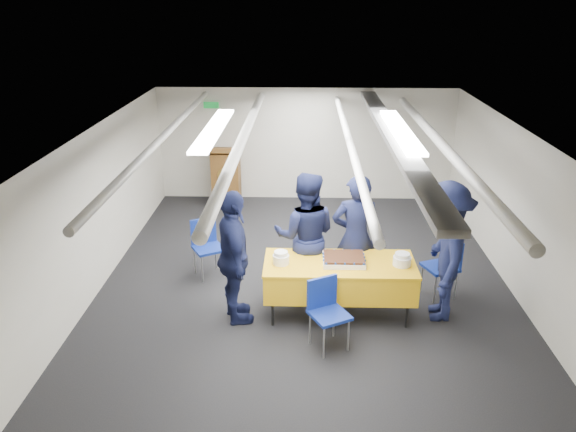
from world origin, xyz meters
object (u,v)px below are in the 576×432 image
at_px(serving_table, 339,277).
at_px(chair_left, 206,241).
at_px(sailor_b, 305,236).
at_px(sailor_c, 234,258).
at_px(podium, 226,176).
at_px(sheet_cake, 344,259).
at_px(sailor_a, 355,238).
at_px(chair_near, 326,306).
at_px(chair_right, 446,261).
at_px(sailor_d, 444,252).

distance_m(serving_table, chair_left, 2.26).
relative_size(serving_table, chair_left, 2.27).
distance_m(sailor_b, sailor_c, 1.14).
relative_size(podium, sailor_b, 0.68).
relative_size(sheet_cake, chair_left, 0.64).
xyz_separation_m(sailor_a, sailor_c, (-1.60, -0.66, -0.01)).
distance_m(sheet_cake, podium, 4.66).
relative_size(serving_table, sailor_b, 1.08).
bearing_deg(chair_near, podium, 110.86).
distance_m(serving_table, chair_right, 1.63).
bearing_deg(chair_right, chair_near, -143.72).
height_order(sailor_c, sailor_d, sailor_d).
height_order(serving_table, sailor_d, sailor_d).
relative_size(sheet_cake, chair_right, 0.64).
xyz_separation_m(sheet_cake, sailor_c, (-1.41, -0.18, 0.08)).
distance_m(sailor_c, sailor_d, 2.69).
distance_m(podium, sailor_a, 4.34).
xyz_separation_m(chair_right, chair_left, (-3.48, 0.57, 0.00)).
height_order(podium, chair_right, podium).
height_order(serving_table, podium, podium).
bearing_deg(sailor_c, sailor_a, -83.77).
bearing_deg(serving_table, chair_right, 20.46).
relative_size(chair_near, sailor_c, 0.48).
relative_size(sheet_cake, sailor_b, 0.30).
bearing_deg(sailor_a, chair_right, -177.65).
relative_size(serving_table, sheet_cake, 3.56).
relative_size(chair_near, sailor_a, 0.48).
bearing_deg(chair_right, sailor_b, -178.32).
xyz_separation_m(chair_near, chair_right, (1.72, 1.27, 0.00)).
distance_m(sheet_cake, chair_near, 0.80).
height_order(sailor_a, sailor_c, sailor_a).
bearing_deg(chair_left, sailor_b, -22.62).
distance_m(serving_table, sailor_c, 1.41).
xyz_separation_m(serving_table, chair_near, (-0.20, -0.70, -0.03)).
xyz_separation_m(chair_right, sailor_b, (-1.98, -0.06, 0.38)).
bearing_deg(sailor_c, sailor_d, -102.38).
bearing_deg(sailor_d, sailor_a, -106.66).
height_order(podium, sailor_b, sailor_b).
height_order(sheet_cake, sailor_c, sailor_c).
distance_m(serving_table, chair_near, 0.72).
bearing_deg(chair_near, sheet_cake, 70.61).
xyz_separation_m(sheet_cake, chair_right, (1.48, 0.57, -0.29)).
xyz_separation_m(chair_left, sailor_d, (3.28, -1.13, 0.41)).
height_order(sailor_b, sailor_c, sailor_b).
bearing_deg(sailor_a, serving_table, 62.48).
xyz_separation_m(sheet_cake, chair_near, (-0.25, -0.70, -0.29)).
bearing_deg(chair_left, sailor_d, -19.05).
bearing_deg(chair_right, sailor_d, -109.54).
height_order(chair_right, chair_left, same).
xyz_separation_m(sheet_cake, sailor_a, (0.19, 0.48, 0.09)).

